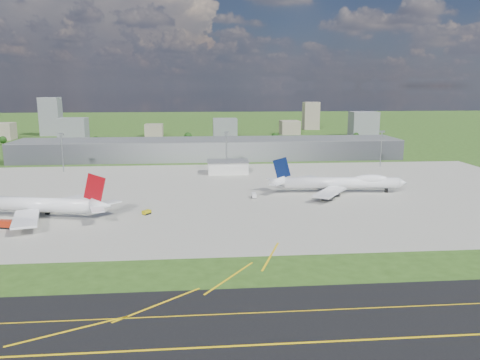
{
  "coord_description": "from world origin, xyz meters",
  "views": [
    {
      "loc": [
        -8.63,
        -204.21,
        56.79
      ],
      "look_at": [
        12.15,
        32.03,
        9.0
      ],
      "focal_mm": 35.0,
      "sensor_mm": 36.0,
      "label": 1
    }
  ],
  "objects": [
    {
      "name": "taxiway",
      "position": [
        0.0,
        -110.0,
        0.03
      ],
      "size": [
        1400.0,
        60.0,
        0.06
      ],
      "primitive_type": "cube",
      "color": "black",
      "rests_on": "ground"
    },
    {
      "name": "mast_center",
      "position": [
        10.0,
        115.0,
        17.71
      ],
      "size": [
        3.5,
        2.0,
        25.9
      ],
      "color": "gray",
      "rests_on": "ground"
    },
    {
      "name": "tree_e",
      "position": [
        70.0,
        275.0,
        5.51
      ],
      "size": [
        7.65,
        7.65,
        9.35
      ],
      "color": "#382314",
      "rests_on": "ground"
    },
    {
      "name": "tree_w",
      "position": [
        -110.0,
        265.0,
        4.86
      ],
      "size": [
        6.75,
        6.75,
        8.25
      ],
      "color": "#382314",
      "rests_on": "ground"
    },
    {
      "name": "bldg_tall_w",
      "position": [
        -180.0,
        360.0,
        22.0
      ],
      "size": [
        22.0,
        20.0,
        44.0
      ],
      "primitive_type": "cube",
      "color": "slate",
      "rests_on": "ground"
    },
    {
      "name": "van_white_far",
      "position": [
        71.1,
        52.67,
        1.2
      ],
      "size": [
        4.72,
        2.57,
        2.37
      ],
      "rotation": [
        0.0,
        0.0,
        0.09
      ],
      "color": "white",
      "rests_on": "ground"
    },
    {
      "name": "tree_c",
      "position": [
        -20.0,
        280.0,
        5.84
      ],
      "size": [
        8.1,
        8.1,
        9.9
      ],
      "color": "#382314",
      "rests_on": "ground"
    },
    {
      "name": "bldg_far_w",
      "position": [
        -220.0,
        320.0,
        9.0
      ],
      "size": [
        24.0,
        20.0,
        18.0
      ],
      "primitive_type": "cube",
      "color": "gray",
      "rests_on": "ground"
    },
    {
      "name": "bldg_e",
      "position": [
        180.0,
        320.0,
        14.0
      ],
      "size": [
        30.0,
        22.0,
        28.0
      ],
      "primitive_type": "cube",
      "color": "slate",
      "rests_on": "ground"
    },
    {
      "name": "terminal",
      "position": [
        0.0,
        165.0,
        7.5
      ],
      "size": [
        300.0,
        42.0,
        15.0
      ],
      "primitive_type": "cube",
      "color": "gray",
      "rests_on": "ground"
    },
    {
      "name": "bldg_tall_e",
      "position": [
        140.0,
        410.0,
        18.0
      ],
      "size": [
        20.0,
        18.0,
        36.0
      ],
      "primitive_type": "cube",
      "color": "gray",
      "rests_on": "ground"
    },
    {
      "name": "mast_east",
      "position": [
        120.0,
        115.0,
        17.71
      ],
      "size": [
        3.5,
        2.0,
        25.9
      ],
      "color": "gray",
      "rests_on": "ground"
    },
    {
      "name": "tree_far_w",
      "position": [
        -200.0,
        270.0,
        5.18
      ],
      "size": [
        7.2,
        7.2,
        8.8
      ],
      "color": "#382314",
      "rests_on": "ground"
    },
    {
      "name": "ops_building",
      "position": [
        10.0,
        100.0,
        4.0
      ],
      "size": [
        26.0,
        16.0,
        8.0
      ],
      "primitive_type": "cube",
      "color": "silver",
      "rests_on": "ground"
    },
    {
      "name": "airliner_blue_quad",
      "position": [
        67.46,
        37.39,
        5.4
      ],
      "size": [
        74.5,
        58.2,
        19.44
      ],
      "rotation": [
        0.0,
        0.0,
        -0.09
      ],
      "color": "white",
      "rests_on": "ground"
    },
    {
      "name": "ground",
      "position": [
        0.0,
        150.0,
        0.0
      ],
      "size": [
        1400.0,
        1400.0,
        0.0
      ],
      "primitive_type": "plane",
      "color": "#2F5019",
      "rests_on": "ground"
    },
    {
      "name": "airliner_red_twin",
      "position": [
        -81.65,
        1.84,
        5.47
      ],
      "size": [
        73.92,
        56.61,
        20.55
      ],
      "rotation": [
        0.0,
        0.0,
        2.89
      ],
      "color": "white",
      "rests_on": "ground"
    },
    {
      "name": "bldg_c",
      "position": [
        20.0,
        310.0,
        11.0
      ],
      "size": [
        26.0,
        20.0,
        22.0
      ],
      "primitive_type": "cube",
      "color": "slate",
      "rests_on": "ground"
    },
    {
      "name": "mast_west",
      "position": [
        -100.0,
        115.0,
        17.71
      ],
      "size": [
        3.5,
        2.0,
        25.9
      ],
      "color": "gray",
      "rests_on": "ground"
    },
    {
      "name": "crash_tender",
      "position": [
        -86.95,
        -14.55,
        1.67
      ],
      "size": [
        6.93,
        4.42,
        3.35
      ],
      "rotation": [
        0.0,
        0.0,
        -0.27
      ],
      "color": "#B3250C",
      "rests_on": "ground"
    },
    {
      "name": "bldg_cw",
      "position": [
        -60.0,
        340.0,
        7.0
      ],
      "size": [
        20.0,
        18.0,
        14.0
      ],
      "primitive_type": "cube",
      "color": "gray",
      "rests_on": "ground"
    },
    {
      "name": "tree_far_e",
      "position": [
        160.0,
        285.0,
        4.53
      ],
      "size": [
        6.3,
        6.3,
        7.7
      ],
      "color": "#382314",
      "rests_on": "ground"
    },
    {
      "name": "tug_yellow",
      "position": [
        -32.73,
        1.74,
        0.98
      ],
      "size": [
        4.24,
        4.38,
        1.9
      ],
      "rotation": [
        0.0,
        0.0,
        0.85
      ],
      "color": "#C6B30B",
      "rests_on": "ground"
    },
    {
      "name": "bldg_w",
      "position": [
        -140.0,
        300.0,
        12.0
      ],
      "size": [
        28.0,
        22.0,
        24.0
      ],
      "primitive_type": "cube",
      "color": "slate",
      "rests_on": "ground"
    },
    {
      "name": "bldg_ce",
      "position": [
        100.0,
        350.0,
        8.0
      ],
      "size": [
        22.0,
        24.0,
        16.0
      ],
      "primitive_type": "cube",
      "color": "gray",
      "rests_on": "ground"
    },
    {
      "name": "van_white_near",
      "position": [
        19.09,
        28.8,
        1.26
      ],
      "size": [
        2.28,
        4.9,
        2.5
      ],
      "rotation": [
        0.0,
        0.0,
        1.57
      ],
      "color": "silver",
      "rests_on": "ground"
    },
    {
      "name": "apron",
      "position": [
        10.0,
        40.0,
        0.04
      ],
      "size": [
        360.0,
        190.0,
        0.08
      ],
      "primitive_type": "cube",
      "color": "#9B998C",
      "rests_on": "ground"
    }
  ]
}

